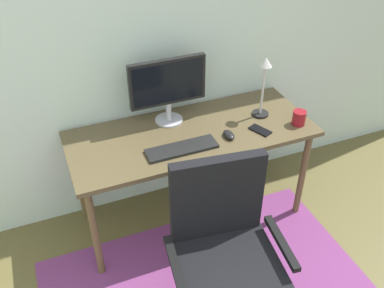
% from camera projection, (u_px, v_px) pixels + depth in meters
% --- Properties ---
extents(wall_back, '(6.00, 0.10, 2.60)m').
position_uv_depth(wall_back, '(110.00, 29.00, 2.53)').
color(wall_back, silver).
rests_on(wall_back, ground).
extents(desk, '(1.55, 0.63, 0.72)m').
position_uv_depth(desk, '(192.00, 141.00, 2.73)').
color(desk, brown).
rests_on(desk, ground).
extents(monitor, '(0.49, 0.18, 0.43)m').
position_uv_depth(monitor, '(168.00, 85.00, 2.64)').
color(monitor, '#B2B2B7').
rests_on(monitor, desk).
extents(keyboard, '(0.43, 0.13, 0.02)m').
position_uv_depth(keyboard, '(182.00, 149.00, 2.53)').
color(keyboard, black).
rests_on(keyboard, desk).
extents(computer_mouse, '(0.06, 0.10, 0.03)m').
position_uv_depth(computer_mouse, '(229.00, 135.00, 2.64)').
color(computer_mouse, black).
rests_on(computer_mouse, desk).
extents(coffee_cup, '(0.09, 0.09, 0.09)m').
position_uv_depth(coffee_cup, '(299.00, 118.00, 2.74)').
color(coffee_cup, maroon).
rests_on(coffee_cup, desk).
extents(cell_phone, '(0.12, 0.16, 0.01)m').
position_uv_depth(cell_phone, '(260.00, 130.00, 2.70)').
color(cell_phone, black).
rests_on(cell_phone, desk).
extents(desk_lamp, '(0.11, 0.11, 0.41)m').
position_uv_depth(desk_lamp, '(264.00, 80.00, 2.71)').
color(desk_lamp, black).
rests_on(desk_lamp, desk).
extents(office_chair, '(0.62, 0.56, 1.00)m').
position_uv_depth(office_chair, '(224.00, 267.00, 2.23)').
color(office_chair, slate).
rests_on(office_chair, ground).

